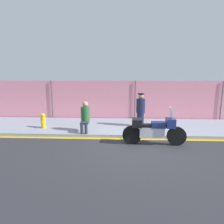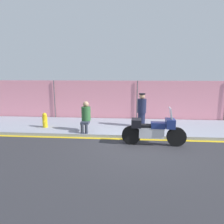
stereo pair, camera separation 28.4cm
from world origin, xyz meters
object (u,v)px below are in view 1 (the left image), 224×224
at_px(motorcycle, 154,130).
at_px(fire_hydrant, 43,121).
at_px(officer_standing, 141,110).
at_px(person_seated_on_curb, 85,115).

height_order(motorcycle, fire_hydrant, motorcycle).
bearing_deg(officer_standing, person_seated_on_curb, -157.72).
xyz_separation_m(motorcycle, fire_hydrant, (-4.90, 1.65, -0.10)).
distance_m(person_seated_on_curb, fire_hydrant, 2.19).
xyz_separation_m(person_seated_on_curb, fire_hydrant, (-2.10, 0.49, -0.39)).
bearing_deg(person_seated_on_curb, officer_standing, 22.28).
height_order(person_seated_on_curb, fire_hydrant, person_seated_on_curb).
bearing_deg(fire_hydrant, motorcycle, -18.64).
bearing_deg(fire_hydrant, person_seated_on_curb, -13.12).
relative_size(motorcycle, fire_hydrant, 3.40).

